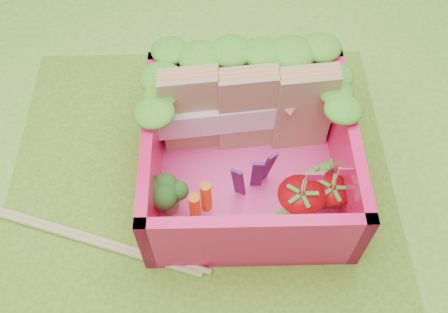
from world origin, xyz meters
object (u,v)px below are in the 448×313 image
at_px(strawberry_right, 329,197).
at_px(sandwich_stack, 248,110).
at_px(broccoli, 167,193).
at_px(bento_box, 249,154).
at_px(chopsticks, 41,224).
at_px(strawberry_left, 299,206).

bearing_deg(strawberry_right, sandwich_stack, 131.77).
bearing_deg(broccoli, strawberry_right, -1.05).
height_order(bento_box, chopsticks, bento_box).
bearing_deg(sandwich_stack, bento_box, -90.97).
distance_m(strawberry_right, chopsticks, 1.85).
relative_size(broccoli, chopsticks, 0.14).
relative_size(strawberry_left, strawberry_right, 1.12).
bearing_deg(bento_box, strawberry_right, -28.67).
bearing_deg(chopsticks, sandwich_stack, 24.83).
relative_size(bento_box, chopsticks, 0.59).
distance_m(bento_box, strawberry_left, 0.46).
height_order(broccoli, strawberry_left, strawberry_left).
height_order(strawberry_right, chopsticks, strawberry_right).
height_order(bento_box, strawberry_left, strawberry_left).
relative_size(bento_box, broccoli, 4.19).
xyz_separation_m(strawberry_left, strawberry_right, (0.20, 0.07, -0.03)).
distance_m(bento_box, strawberry_right, 0.58).
bearing_deg(chopsticks, strawberry_left, -0.00).
xyz_separation_m(strawberry_right, chopsticks, (-1.84, -0.07, -0.15)).
height_order(broccoli, strawberry_right, strawberry_right).
relative_size(bento_box, sandwich_stack, 1.07).
distance_m(strawberry_left, strawberry_right, 0.22).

